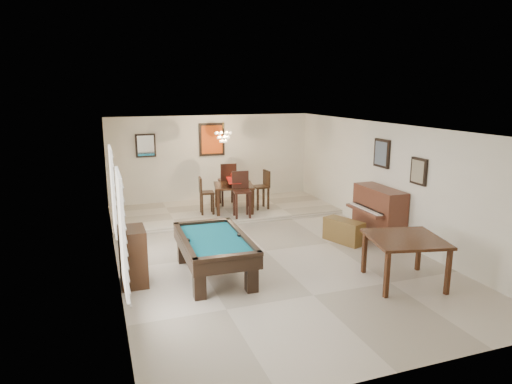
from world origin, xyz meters
TOP-DOWN VIEW (x-y plane):
  - ground_plane at (0.00, 0.00)m, footprint 6.00×9.00m
  - wall_back at (0.00, 4.50)m, footprint 6.00×0.04m
  - wall_front at (0.00, -4.50)m, footprint 6.00×0.04m
  - wall_left at (-3.00, 0.00)m, footprint 0.04×9.00m
  - wall_right at (3.00, 0.00)m, footprint 0.04×9.00m
  - ceiling at (0.00, 0.00)m, footprint 6.00×9.00m
  - dining_step at (0.00, 3.25)m, footprint 6.00×2.50m
  - window_left_front at (-2.97, -2.20)m, footprint 0.06×1.00m
  - window_left_rear at (-2.97, 0.60)m, footprint 0.06×1.00m
  - pool_table at (-1.34, -0.90)m, footprint 1.21×2.16m
  - square_table at (1.71, -2.32)m, footprint 1.45×1.45m
  - upright_piano at (2.58, -0.06)m, footprint 0.79×1.42m
  - piano_bench at (1.84, -0.04)m, footprint 0.65×1.00m
  - apothecary_chest at (-2.76, -0.76)m, footprint 0.45×0.67m
  - dining_table at (0.18, 2.92)m, footprint 1.20×1.20m
  - flower_vase at (0.18, 2.92)m, footprint 0.15×0.15m
  - dining_chair_south at (0.21, 2.27)m, footprint 0.48×0.48m
  - dining_chair_north at (0.21, 3.64)m, footprint 0.47×0.47m
  - dining_chair_west at (-0.56, 2.89)m, footprint 0.40×0.40m
  - dining_chair_east at (0.96, 2.91)m, footprint 0.42×0.42m
  - chandelier at (0.00, 3.20)m, footprint 0.44×0.44m
  - back_painting at (0.00, 4.46)m, footprint 0.75×0.06m
  - back_mirror at (-1.90, 4.46)m, footprint 0.55×0.06m
  - right_picture_upper at (2.96, 0.30)m, footprint 0.06×0.55m
  - right_picture_lower at (2.96, -1.00)m, footprint 0.06×0.45m

SIDE VIEW (x-z plane):
  - ground_plane at x=0.00m, z-range -0.02..0.00m
  - dining_step at x=0.00m, z-range 0.00..0.12m
  - piano_bench at x=1.84m, z-range 0.00..0.52m
  - pool_table at x=-1.34m, z-range 0.00..0.71m
  - square_table at x=1.71m, z-range 0.00..0.84m
  - apothecary_chest at x=-2.76m, z-range 0.00..1.01m
  - dining_table at x=0.18m, z-range 0.12..0.96m
  - upright_piano at x=2.58m, z-range 0.00..1.18m
  - dining_chair_west at x=-0.56m, z-range 0.12..1.10m
  - dining_chair_east at x=0.96m, z-range 0.12..1.18m
  - dining_chair_south at x=0.21m, z-range 0.12..1.29m
  - dining_chair_north at x=0.21m, z-range 0.12..1.33m
  - flower_vase at x=0.18m, z-range 0.96..1.19m
  - wall_back at x=0.00m, z-range 0.00..2.60m
  - wall_front at x=0.00m, z-range 0.00..2.60m
  - wall_left at x=-3.00m, z-range 0.00..2.60m
  - wall_right at x=3.00m, z-range 0.00..2.60m
  - window_left_front at x=-2.97m, z-range 0.55..2.25m
  - window_left_rear at x=-2.97m, z-range 0.55..2.25m
  - right_picture_lower at x=2.96m, z-range 1.42..1.98m
  - back_mirror at x=-1.90m, z-range 1.48..2.12m
  - back_painting at x=0.00m, z-range 1.42..2.38m
  - right_picture_upper at x=2.96m, z-range 1.57..2.23m
  - chandelier at x=0.00m, z-range 1.90..2.50m
  - ceiling at x=0.00m, z-range 2.58..2.62m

